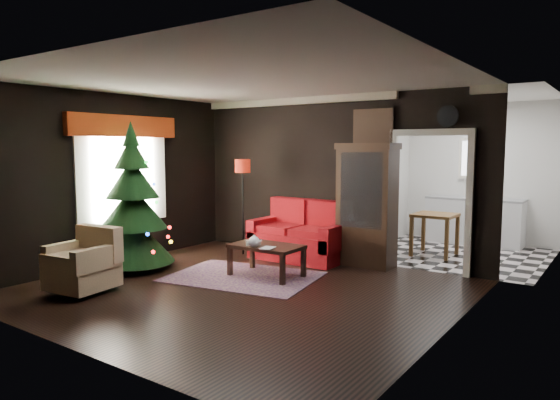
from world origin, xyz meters
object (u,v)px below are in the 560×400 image
Objects in this scene: loveseat at (299,230)px; kitchen_table at (435,235)px; coffee_table at (266,260)px; teapot at (254,241)px; curio_cabinet at (367,208)px; armchair at (82,258)px; floor_lamp at (243,209)px; wall_clock at (448,116)px; christmas_tree at (133,203)px.

kitchen_table is at bearing 42.51° from loveseat.
kitchen_table is (1.56, 2.93, 0.13)m from coffee_table.
teapot is 3.56m from kitchen_table.
loveseat is 1.25m from curio_cabinet.
loveseat is 2.14× the size of armchair.
teapot is at bearing -45.53° from floor_lamp.
teapot is at bearing -82.29° from loveseat.
armchair is at bearing -134.02° from wall_clock.
floor_lamp is 1.68× the size of coffee_table.
loveseat is at bearing 100.71° from coffee_table.
christmas_tree is at bearing -163.93° from teapot.
curio_cabinet is at bearing -114.44° from kitchen_table.
christmas_tree is at bearing 104.93° from armchair.
curio_cabinet reaches higher than coffee_table.
floor_lamp is (-1.05, -0.25, 0.33)m from loveseat.
floor_lamp is at bearing -146.32° from kitchen_table.
curio_cabinet reaches higher than teapot.
loveseat is 3.58m from armchair.
wall_clock is (1.20, 0.18, 1.43)m from curio_cabinet.
wall_clock is (3.40, 0.65, 1.55)m from floor_lamp.
kitchen_table is (3.07, 5.00, -0.09)m from armchair.
teapot is 3.40m from wall_clock.
christmas_tree is 2.10m from teapot.
armchair reaches higher than coffee_table.
wall_clock is at bearing 10.80° from floor_lamp.
coffee_table is 3.27× the size of wall_clock.
floor_lamp reaches higher than loveseat.
wall_clock is at bearing 9.66° from loveseat.
curio_cabinet is 3.72m from christmas_tree.
loveseat is 1.54m from teapot.
armchair is 2.57m from coffee_table.
wall_clock is 2.43m from kitchen_table.
curio_cabinet is 1.82× the size of coffee_table.
christmas_tree is at bearing -157.78° from coffee_table.
curio_cabinet is at bearing 61.64° from teapot.
loveseat is 0.71× the size of christmas_tree.
teapot is at bearing -116.63° from kitchen_table.
kitchen_table is (1.59, 3.18, -0.19)m from teapot.
loveseat is 1.13m from floor_lamp.
loveseat is at bearing -170.34° from wall_clock.
floor_lamp is at bearing -167.98° from curio_cabinet.
teapot is (-0.03, -0.25, 0.32)m from coffee_table.
floor_lamp is at bearing -169.20° from wall_clock.
coffee_table is 0.41m from teapot.
loveseat is 9.27× the size of teapot.
coffee_table is (2.00, 0.82, -0.80)m from christmas_tree.
kitchen_table reaches higher than coffee_table.
curio_cabinet is 1.88m from wall_clock.
armchair is 5.55m from wall_clock.
wall_clock is at bearing 38.47° from coffee_table.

